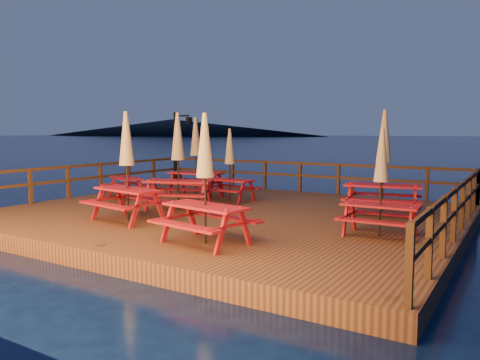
% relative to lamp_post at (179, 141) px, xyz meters
% --- Properties ---
extents(ground, '(500.00, 500.00, 0.00)m').
position_rel_lamp_post_xyz_m(ground, '(5.39, -4.55, -2.20)').
color(ground, black).
rests_on(ground, ground).
extents(deck, '(12.00, 10.00, 0.40)m').
position_rel_lamp_post_xyz_m(deck, '(5.39, -4.55, -2.00)').
color(deck, '#482417').
rests_on(deck, ground).
extents(deck_piles, '(11.44, 9.44, 1.40)m').
position_rel_lamp_post_xyz_m(deck_piles, '(5.39, -4.55, -2.50)').
color(deck_piles, '#3B2213').
rests_on(deck_piles, ground).
extents(railing, '(11.80, 9.75, 1.10)m').
position_rel_lamp_post_xyz_m(railing, '(5.39, -2.77, -1.03)').
color(railing, '#3B2213').
rests_on(railing, deck).
extents(lamp_post, '(0.85, 0.18, 3.00)m').
position_rel_lamp_post_xyz_m(lamp_post, '(0.00, 0.00, 0.00)').
color(lamp_post, black).
rests_on(lamp_post, deck).
extents(headland_left, '(180.00, 84.00, 9.00)m').
position_rel_lamp_post_xyz_m(headland_left, '(-154.61, 185.45, 2.30)').
color(headland_left, black).
rests_on(headland_left, ground).
extents(picnic_table_0, '(2.02, 1.76, 2.57)m').
position_rel_lamp_post_xyz_m(picnic_table_0, '(7.07, -7.96, -0.46)').
color(picnic_table_0, maroon).
rests_on(picnic_table_0, deck).
extents(picnic_table_1, '(2.04, 1.91, 2.31)m').
position_rel_lamp_post_xyz_m(picnic_table_1, '(1.13, -4.19, -0.60)').
color(picnic_table_1, maroon).
rests_on(picnic_table_1, deck).
extents(picnic_table_2, '(1.73, 1.47, 2.30)m').
position_rel_lamp_post_xyz_m(picnic_table_2, '(4.39, -2.91, -0.60)').
color(picnic_table_2, maroon).
rests_on(picnic_table_2, deck).
extents(picnic_table_3, '(2.37, 2.18, 2.74)m').
position_rel_lamp_post_xyz_m(picnic_table_3, '(3.98, -4.98, -0.37)').
color(picnic_table_3, maroon).
rests_on(picnic_table_3, deck).
extents(picnic_table_4, '(2.20, 1.93, 2.77)m').
position_rel_lamp_post_xyz_m(picnic_table_4, '(9.25, -3.04, -0.35)').
color(picnic_table_4, maroon).
rests_on(picnic_table_4, deck).
extents(picnic_table_5, '(1.62, 1.34, 2.27)m').
position_rel_lamp_post_xyz_m(picnic_table_5, '(9.84, -5.50, -0.62)').
color(picnic_table_5, maroon).
rests_on(picnic_table_5, deck).
extents(picnic_table_6, '(2.06, 1.76, 2.70)m').
position_rel_lamp_post_xyz_m(picnic_table_6, '(2.75, -2.51, -0.39)').
color(picnic_table_6, maroon).
rests_on(picnic_table_6, deck).
extents(picnic_table_7, '(2.12, 1.84, 2.70)m').
position_rel_lamp_post_xyz_m(picnic_table_7, '(4.05, -7.04, -0.39)').
color(picnic_table_7, maroon).
rests_on(picnic_table_7, deck).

